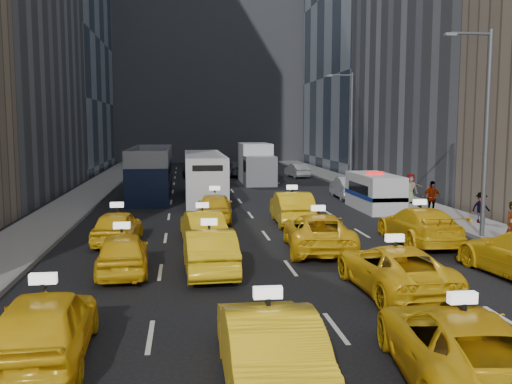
# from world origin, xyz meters

# --- Properties ---
(ground) EXTENTS (160.00, 160.00, 0.00)m
(ground) POSITION_xyz_m (0.00, 0.00, 0.00)
(ground) COLOR black
(ground) RESTS_ON ground
(sidewalk_west) EXTENTS (3.00, 90.00, 0.15)m
(sidewalk_west) POSITION_xyz_m (-10.50, 25.00, 0.07)
(sidewalk_west) COLOR gray
(sidewalk_west) RESTS_ON ground
(sidewalk_east) EXTENTS (3.00, 90.00, 0.15)m
(sidewalk_east) POSITION_xyz_m (10.50, 25.00, 0.07)
(sidewalk_east) COLOR gray
(sidewalk_east) RESTS_ON ground
(curb_west) EXTENTS (0.15, 90.00, 0.18)m
(curb_west) POSITION_xyz_m (-9.05, 25.00, 0.09)
(curb_west) COLOR slate
(curb_west) RESTS_ON ground
(curb_east) EXTENTS (0.15, 90.00, 0.18)m
(curb_east) POSITION_xyz_m (9.05, 25.00, 0.09)
(curb_east) COLOR slate
(curb_east) RESTS_ON ground
(building_backdrop) EXTENTS (30.00, 12.00, 40.00)m
(building_backdrop) POSITION_xyz_m (0.00, 72.00, 20.00)
(building_backdrop) COLOR slate
(building_backdrop) RESTS_ON ground
(streetlight_near) EXTENTS (2.15, 0.22, 9.00)m
(streetlight_near) POSITION_xyz_m (9.18, 12.00, 4.92)
(streetlight_near) COLOR #595B60
(streetlight_near) RESTS_ON ground
(streetlight_far) EXTENTS (2.15, 0.22, 9.00)m
(streetlight_far) POSITION_xyz_m (9.18, 32.00, 4.92)
(streetlight_far) COLOR #595B60
(streetlight_far) RESTS_ON ground
(taxi_4) EXTENTS (2.05, 4.68, 1.57)m
(taxi_4) POSITION_xyz_m (-6.60, 0.85, 0.79)
(taxi_4) COLOR yellow
(taxi_4) RESTS_ON ground
(taxi_5) EXTENTS (1.69, 4.84, 1.59)m
(taxi_5) POSITION_xyz_m (-2.11, -0.80, 0.80)
(taxi_5) COLOR yellow
(taxi_5) RESTS_ON ground
(taxi_6) EXTENTS (3.09, 5.53, 1.46)m
(taxi_6) POSITION_xyz_m (1.60, -1.17, 0.73)
(taxi_6) COLOR yellow
(taxi_6) RESTS_ON ground
(taxi_8) EXTENTS (1.95, 4.29, 1.43)m
(taxi_8) POSITION_xyz_m (-5.74, 7.98, 0.71)
(taxi_8) COLOR yellow
(taxi_8) RESTS_ON ground
(taxi_9) EXTENTS (1.79, 4.70, 1.53)m
(taxi_9) POSITION_xyz_m (-2.84, 7.70, 0.77)
(taxi_9) COLOR yellow
(taxi_9) RESTS_ON ground
(taxi_10) EXTENTS (2.55, 5.15, 1.40)m
(taxi_10) POSITION_xyz_m (2.56, 4.89, 0.70)
(taxi_10) COLOR yellow
(taxi_10) RESTS_ON ground
(taxi_12) EXTENTS (2.01, 4.33, 1.43)m
(taxi_12) POSITION_xyz_m (-6.46, 13.04, 0.72)
(taxi_12) COLOR yellow
(taxi_12) RESTS_ON ground
(taxi_13) EXTENTS (1.94, 4.36, 1.39)m
(taxi_13) POSITION_xyz_m (-2.90, 12.80, 0.70)
(taxi_13) COLOR yellow
(taxi_13) RESTS_ON ground
(taxi_14) EXTENTS (3.02, 5.60, 1.49)m
(taxi_14) POSITION_xyz_m (1.60, 10.63, 0.75)
(taxi_14) COLOR yellow
(taxi_14) RESTS_ON ground
(taxi_15) EXTENTS (2.17, 5.32, 1.54)m
(taxi_15) POSITION_xyz_m (6.18, 11.49, 0.77)
(taxi_15) COLOR yellow
(taxi_15) RESTS_ON ground
(taxi_16) EXTENTS (2.14, 4.59, 1.52)m
(taxi_16) POSITION_xyz_m (-2.08, 18.12, 0.76)
(taxi_16) COLOR yellow
(taxi_16) RESTS_ON ground
(taxi_17) EXTENTS (1.91, 5.02, 1.64)m
(taxi_17) POSITION_xyz_m (1.78, 17.05, 0.82)
(taxi_17) COLOR yellow
(taxi_17) RESTS_ON ground
(nypd_van) EXTENTS (2.55, 5.48, 2.28)m
(nypd_van) POSITION_xyz_m (7.50, 21.03, 1.03)
(nypd_van) COLOR silver
(nypd_van) RESTS_ON ground
(double_decker) EXTENTS (3.22, 11.82, 3.40)m
(double_decker) POSITION_xyz_m (-5.91, 29.09, 1.69)
(double_decker) COLOR black
(double_decker) RESTS_ON ground
(city_bus) EXTENTS (3.14, 12.10, 3.09)m
(city_bus) POSITION_xyz_m (-2.30, 27.24, 1.53)
(city_bus) COLOR silver
(city_bus) RESTS_ON ground
(box_truck) EXTENTS (3.01, 7.61, 3.41)m
(box_truck) POSITION_xyz_m (2.61, 37.89, 1.68)
(box_truck) COLOR white
(box_truck) RESTS_ON ground
(misc_car_0) EXTENTS (1.79, 4.64, 1.51)m
(misc_car_0) POSITION_xyz_m (7.46, 26.49, 0.75)
(misc_car_0) COLOR #AEB1B6
(misc_car_0) RESTS_ON ground
(misc_car_1) EXTENTS (2.86, 5.58, 1.51)m
(misc_car_1) POSITION_xyz_m (-6.55, 41.12, 0.75)
(misc_car_1) COLOR black
(misc_car_1) RESTS_ON ground
(misc_car_2) EXTENTS (2.20, 5.01, 1.43)m
(misc_car_2) POSITION_xyz_m (1.63, 44.78, 0.72)
(misc_car_2) COLOR slate
(misc_car_2) RESTS_ON ground
(misc_car_3) EXTENTS (1.70, 3.94, 1.33)m
(misc_car_3) POSITION_xyz_m (-2.96, 43.96, 0.66)
(misc_car_3) COLOR black
(misc_car_3) RESTS_ON ground
(misc_car_4) EXTENTS (1.89, 4.17, 1.33)m
(misc_car_4) POSITION_xyz_m (7.22, 42.75, 0.66)
(misc_car_4) COLOR #929599
(misc_car_4) RESTS_ON ground
(pedestrian_2) EXTENTS (1.01, 0.45, 1.53)m
(pedestrian_2) POSITION_xyz_m (10.97, 15.16, 0.91)
(pedestrian_2) COLOR gray
(pedestrian_2) RESTS_ON sidewalk_east
(pedestrian_3) EXTENTS (1.09, 0.51, 1.85)m
(pedestrian_3) POSITION_xyz_m (9.59, 17.86, 1.07)
(pedestrian_3) COLOR gray
(pedestrian_3) RESTS_ON sidewalk_east
(pedestrian_4) EXTENTS (0.96, 0.61, 1.84)m
(pedestrian_4) POSITION_xyz_m (10.34, 22.57, 1.07)
(pedestrian_4) COLOR gray
(pedestrian_4) RESTS_ON sidewalk_east
(pedestrian_5) EXTENTS (1.75, 1.08, 1.83)m
(pedestrian_5) POSITION_xyz_m (10.51, 22.91, 1.06)
(pedestrian_5) COLOR gray
(pedestrian_5) RESTS_ON sidewalk_east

